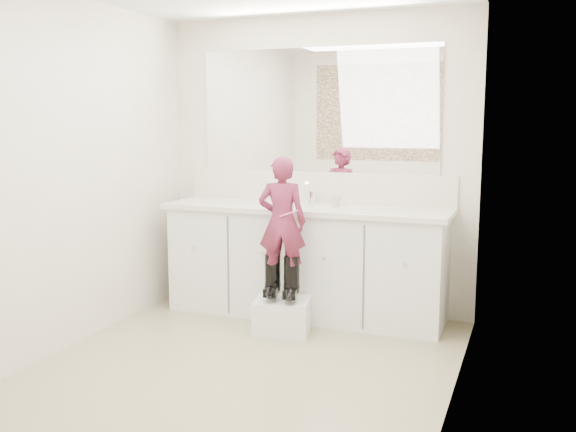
% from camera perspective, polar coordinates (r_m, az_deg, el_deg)
% --- Properties ---
extents(floor, '(3.00, 3.00, 0.00)m').
position_cam_1_polar(floor, '(4.19, -4.25, -13.41)').
color(floor, '#807353').
rests_on(floor, ground).
extents(wall_back, '(2.60, 0.00, 2.60)m').
position_cam_1_polar(wall_back, '(5.29, 2.59, 4.59)').
color(wall_back, beige).
rests_on(wall_back, floor).
extents(wall_front, '(2.60, 0.00, 2.60)m').
position_cam_1_polar(wall_front, '(2.64, -18.60, 0.11)').
color(wall_front, beige).
rests_on(wall_front, floor).
extents(wall_left, '(0.00, 3.00, 3.00)m').
position_cam_1_polar(wall_left, '(4.61, -19.21, 3.54)').
color(wall_left, beige).
rests_on(wall_left, floor).
extents(wall_right, '(0.00, 3.00, 3.00)m').
position_cam_1_polar(wall_right, '(3.54, 14.90, 2.34)').
color(wall_right, beige).
rests_on(wall_right, floor).
extents(vanity_cabinet, '(2.20, 0.55, 0.85)m').
position_cam_1_polar(vanity_cabinet, '(5.15, 1.55, -4.24)').
color(vanity_cabinet, silver).
rests_on(vanity_cabinet, floor).
extents(countertop, '(2.28, 0.58, 0.04)m').
position_cam_1_polar(countertop, '(5.05, 1.52, 0.65)').
color(countertop, beige).
rests_on(countertop, vanity_cabinet).
extents(backsplash, '(2.28, 0.03, 0.25)m').
position_cam_1_polar(backsplash, '(5.29, 2.52, 2.58)').
color(backsplash, beige).
rests_on(backsplash, countertop).
extents(mirror, '(2.00, 0.02, 1.00)m').
position_cam_1_polar(mirror, '(5.27, 2.58, 9.36)').
color(mirror, white).
rests_on(mirror, wall_back).
extents(dot_panel, '(2.00, 0.01, 1.20)m').
position_cam_1_polar(dot_panel, '(2.62, -18.94, 9.92)').
color(dot_panel, '#472819').
rests_on(dot_panel, wall_front).
extents(faucet, '(0.08, 0.08, 0.10)m').
position_cam_1_polar(faucet, '(5.20, 2.13, 1.64)').
color(faucet, silver).
rests_on(faucet, countertop).
extents(cup, '(0.10, 0.10, 0.09)m').
position_cam_1_polar(cup, '(5.04, 4.25, 1.35)').
color(cup, '#C1B19A').
rests_on(cup, countertop).
extents(soap_bottle, '(0.10, 0.10, 0.17)m').
position_cam_1_polar(soap_bottle, '(5.03, -0.10, 1.84)').
color(soap_bottle, beige).
rests_on(soap_bottle, countertop).
extents(step_stool, '(0.46, 0.41, 0.25)m').
position_cam_1_polar(step_stool, '(4.80, -0.52, -8.88)').
color(step_stool, silver).
rests_on(step_stool, floor).
extents(boot_left, '(0.17, 0.24, 0.33)m').
position_cam_1_polar(boot_left, '(4.75, -1.37, -5.40)').
color(boot_left, black).
rests_on(boot_left, step_stool).
extents(boot_right, '(0.17, 0.24, 0.33)m').
position_cam_1_polar(boot_right, '(4.69, 0.33, -5.56)').
color(boot_right, black).
rests_on(boot_right, step_stool).
extents(toddler, '(0.39, 0.30, 0.96)m').
position_cam_1_polar(toddler, '(4.64, -0.54, -0.54)').
color(toddler, '#A53360').
rests_on(toddler, step_stool).
extents(toothbrush, '(0.14, 0.04, 0.06)m').
position_cam_1_polar(toothbrush, '(4.56, 0.08, 0.23)').
color(toothbrush, '#DE568E').
rests_on(toothbrush, toddler).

